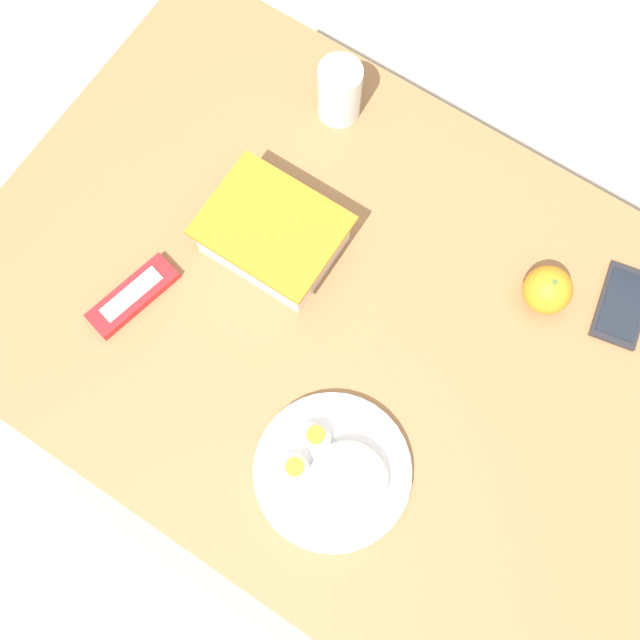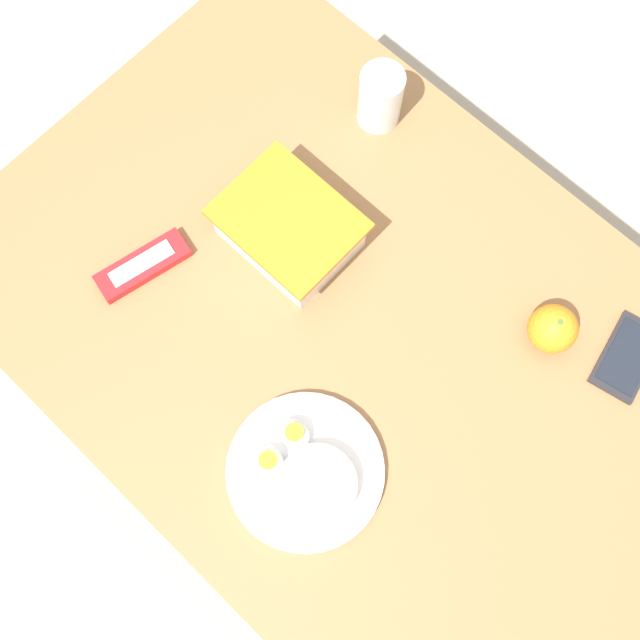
% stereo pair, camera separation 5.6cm
% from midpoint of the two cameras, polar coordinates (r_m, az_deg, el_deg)
% --- Properties ---
extents(ground_plane, '(10.00, 10.00, 0.00)m').
position_cam_midpoint_polar(ground_plane, '(1.87, 0.77, -6.29)').
color(ground_plane, '#B2A899').
extents(table, '(1.23, 0.84, 0.71)m').
position_cam_midpoint_polar(table, '(1.28, 1.12, -1.67)').
color(table, '#996B42').
rests_on(table, ground_plane).
extents(food_container, '(0.21, 0.17, 0.08)m').
position_cam_midpoint_polar(food_container, '(1.19, -4.95, 6.26)').
color(food_container, white).
rests_on(food_container, table).
extents(orange_fruit, '(0.08, 0.08, 0.08)m').
position_cam_midpoint_polar(orange_fruit, '(1.20, 15.68, 2.11)').
color(orange_fruit, orange).
rests_on(orange_fruit, table).
extents(rice_plate, '(0.23, 0.23, 0.06)m').
position_cam_midpoint_polar(rice_plate, '(1.12, -0.27, -11.69)').
color(rice_plate, white).
rests_on(rice_plate, table).
extents(candy_bar, '(0.08, 0.16, 0.02)m').
position_cam_midpoint_polar(candy_bar, '(1.22, -15.35, 1.67)').
color(candy_bar, red).
rests_on(candy_bar, table).
extents(cell_phone, '(0.10, 0.14, 0.01)m').
position_cam_midpoint_polar(cell_phone, '(1.26, 20.88, 0.95)').
color(cell_phone, '#232328').
rests_on(cell_phone, table).
extents(drinking_glass, '(0.07, 0.07, 0.11)m').
position_cam_midpoint_polar(drinking_glass, '(1.28, 0.21, 16.93)').
color(drinking_glass, silver).
rests_on(drinking_glass, table).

